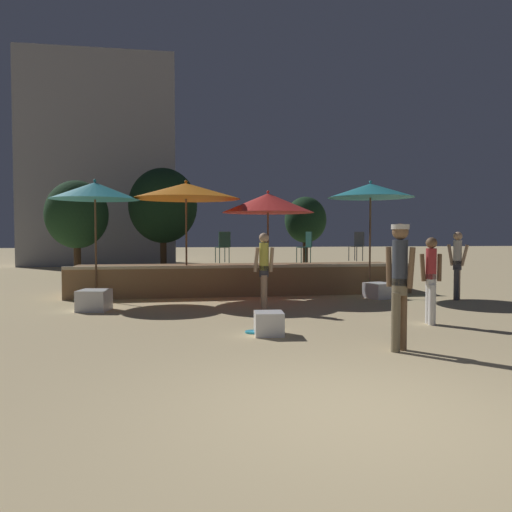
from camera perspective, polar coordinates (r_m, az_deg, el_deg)
name	(u,v)px	position (r m, az deg, el deg)	size (l,w,h in m)	color
ground_plane	(363,414)	(5.01, 12.17, -17.24)	(120.00, 120.00, 0.00)	#D1B784
wooden_deck	(241,279)	(14.54, -1.70, -2.60)	(9.49, 2.30, 0.86)	olive
patio_umbrella_0	(95,191)	(13.34, -17.93, 7.08)	(2.22, 2.22, 3.08)	brown
patio_umbrella_1	(268,203)	(13.60, 1.38, 6.06)	(2.50, 2.50, 2.88)	brown
patio_umbrella_2	(371,191)	(14.02, 12.96, 7.28)	(2.34, 2.34, 3.15)	brown
patio_umbrella_3	(186,191)	(13.40, -8.00, 7.36)	(2.87, 2.87, 3.12)	brown
cube_seat_0	(269,323)	(8.41, 1.48, -7.72)	(0.51, 0.51, 0.39)	white
cube_seat_1	(379,291)	(13.55, 13.92, -3.85)	(0.80, 0.80, 0.41)	white
cube_seat_2	(94,300)	(11.60, -18.02, -4.83)	(0.75, 0.75, 0.46)	white
person_0	(264,269)	(10.96, 0.91, -1.45)	(0.46, 0.30, 1.72)	tan
person_1	(457,263)	(13.79, 22.02, -0.71)	(0.44, 0.41, 1.75)	#3F3F47
person_2	(400,278)	(7.46, 16.10, -2.41)	(0.33, 0.43, 1.84)	#72664C
person_4	(431,278)	(9.86, 19.36, -2.41)	(0.42, 0.29, 1.63)	white
bistro_chair_0	(306,244)	(14.56, 5.78, 1.38)	(0.42, 0.41, 0.90)	#1E4C47
bistro_chair_1	(358,243)	(15.80, 11.54, 1.43)	(0.47, 0.47, 0.90)	#2D3338
bistro_chair_2	(223,244)	(14.41, -3.74, 1.38)	(0.43, 0.43, 0.90)	#1E4C47
frisbee_disc	(252,332)	(8.62, -0.43, -8.67)	(0.25, 0.25, 0.03)	#33B2D8
background_tree_0	(163,206)	(22.28, -10.58, 5.66)	(2.98, 2.98, 4.57)	#3D2B1C
background_tree_1	(305,220)	(26.54, 5.67, 4.11)	(2.21, 2.21, 3.66)	#3D2B1C
background_tree_2	(77,215)	(21.46, -19.81, 4.46)	(2.49, 2.49, 3.86)	#3D2B1C
distant_building	(101,163)	(29.25, -17.28, 10.14)	(8.07, 3.64, 11.25)	gray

